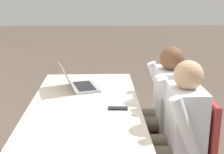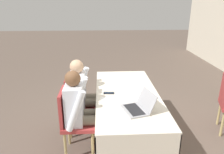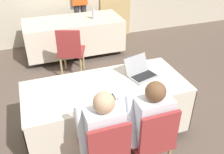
{
  "view_description": "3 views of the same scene",
  "coord_description": "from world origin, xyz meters",
  "px_view_note": "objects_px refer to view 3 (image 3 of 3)",
  "views": [
    {
      "loc": [
        -2.23,
        -0.14,
        1.65
      ],
      "look_at": [
        0.0,
        -0.21,
        1.01
      ],
      "focal_mm": 50.0,
      "sensor_mm": 36.0,
      "label": 1
    },
    {
      "loc": [
        2.8,
        -0.36,
        2.02
      ],
      "look_at": [
        0.0,
        -0.21,
        1.01
      ],
      "focal_mm": 35.0,
      "sensor_mm": 36.0,
      "label": 2
    },
    {
      "loc": [
        -0.76,
        -2.37,
        2.42
      ],
      "look_at": [
        0.0,
        -0.21,
        1.01
      ],
      "focal_mm": 40.0,
      "sensor_mm": 36.0,
      "label": 3
    }
  ],
  "objects_px": {
    "laptop": "(142,73)",
    "chair_near_right": "(152,138)",
    "water_bottle": "(94,13)",
    "cell_phone": "(112,98)",
    "chair_near_left": "(106,150)",
    "person_red_shirt": "(80,1)",
    "chair_far_spare": "(71,50)",
    "person_white_shirt": "(148,120)",
    "person_checkered_shirt": "(102,131)"
  },
  "relations": [
    {
      "from": "laptop",
      "to": "chair_near_right",
      "type": "bearing_deg",
      "value": -122.66
    },
    {
      "from": "chair_near_left",
      "to": "person_checkered_shirt",
      "type": "bearing_deg",
      "value": -90.0
    },
    {
      "from": "cell_phone",
      "to": "person_red_shirt",
      "type": "height_order",
      "value": "person_red_shirt"
    },
    {
      "from": "water_bottle",
      "to": "person_red_shirt",
      "type": "distance_m",
      "value": 0.82
    },
    {
      "from": "laptop",
      "to": "person_red_shirt",
      "type": "bearing_deg",
      "value": 75.28
    },
    {
      "from": "chair_near_right",
      "to": "chair_far_spare",
      "type": "distance_m",
      "value": 2.4
    },
    {
      "from": "water_bottle",
      "to": "person_white_shirt",
      "type": "distance_m",
      "value": 3.06
    },
    {
      "from": "cell_phone",
      "to": "person_white_shirt",
      "type": "height_order",
      "value": "person_white_shirt"
    },
    {
      "from": "water_bottle",
      "to": "chair_near_left",
      "type": "distance_m",
      "value": 3.26
    },
    {
      "from": "water_bottle",
      "to": "chair_far_spare",
      "type": "relative_size",
      "value": 0.27
    },
    {
      "from": "person_white_shirt",
      "to": "chair_near_right",
      "type": "bearing_deg",
      "value": 90.0
    },
    {
      "from": "water_bottle",
      "to": "chair_near_left",
      "type": "xyz_separation_m",
      "value": [
        -0.79,
        -3.15,
        -0.35
      ]
    },
    {
      "from": "person_white_shirt",
      "to": "laptop",
      "type": "bearing_deg",
      "value": -109.22
    },
    {
      "from": "chair_near_left",
      "to": "person_white_shirt",
      "type": "relative_size",
      "value": 0.78
    },
    {
      "from": "laptop",
      "to": "water_bottle",
      "type": "relative_size",
      "value": 1.68
    },
    {
      "from": "cell_phone",
      "to": "person_checkered_shirt",
      "type": "xyz_separation_m",
      "value": [
        -0.24,
        -0.38,
        -0.08
      ]
    },
    {
      "from": "laptop",
      "to": "cell_phone",
      "type": "distance_m",
      "value": 0.61
    },
    {
      "from": "cell_phone",
      "to": "chair_near_left",
      "type": "relative_size",
      "value": 0.16
    },
    {
      "from": "laptop",
      "to": "chair_far_spare",
      "type": "bearing_deg",
      "value": 95.91
    },
    {
      "from": "laptop",
      "to": "cell_phone",
      "type": "bearing_deg",
      "value": -163.2
    },
    {
      "from": "laptop",
      "to": "cell_phone",
      "type": "height_order",
      "value": "laptop"
    },
    {
      "from": "chair_near_right",
      "to": "person_white_shirt",
      "type": "relative_size",
      "value": 0.78
    },
    {
      "from": "cell_phone",
      "to": "chair_near_right",
      "type": "relative_size",
      "value": 0.16
    },
    {
      "from": "chair_near_left",
      "to": "chair_far_spare",
      "type": "xyz_separation_m",
      "value": [
        0.13,
        2.37,
        0.0
      ]
    },
    {
      "from": "chair_near_left",
      "to": "chair_far_spare",
      "type": "distance_m",
      "value": 2.37
    },
    {
      "from": "person_white_shirt",
      "to": "person_red_shirt",
      "type": "height_order",
      "value": "person_red_shirt"
    },
    {
      "from": "cell_phone",
      "to": "chair_far_spare",
      "type": "xyz_separation_m",
      "value": [
        -0.11,
        1.89,
        -0.24
      ]
    },
    {
      "from": "laptop",
      "to": "chair_near_right",
      "type": "xyz_separation_m",
      "value": [
        -0.25,
        -0.81,
        -0.28
      ]
    },
    {
      "from": "chair_near_left",
      "to": "person_white_shirt",
      "type": "height_order",
      "value": "person_white_shirt"
    },
    {
      "from": "chair_near_right",
      "to": "person_checkered_shirt",
      "type": "xyz_separation_m",
      "value": [
        -0.5,
        0.1,
        0.16
      ]
    },
    {
      "from": "chair_near_left",
      "to": "person_checkered_shirt",
      "type": "height_order",
      "value": "person_checkered_shirt"
    },
    {
      "from": "cell_phone",
      "to": "chair_near_right",
      "type": "bearing_deg",
      "value": -57.26
    },
    {
      "from": "cell_phone",
      "to": "water_bottle",
      "type": "relative_size",
      "value": 0.61
    },
    {
      "from": "cell_phone",
      "to": "water_bottle",
      "type": "distance_m",
      "value": 2.72
    },
    {
      "from": "person_checkered_shirt",
      "to": "person_white_shirt",
      "type": "bearing_deg",
      "value": -180.0
    },
    {
      "from": "cell_phone",
      "to": "chair_far_spare",
      "type": "bearing_deg",
      "value": 97.03
    },
    {
      "from": "water_bottle",
      "to": "person_checkered_shirt",
      "type": "xyz_separation_m",
      "value": [
        -0.79,
        -3.04,
        -0.19
      ]
    },
    {
      "from": "laptop",
      "to": "chair_near_left",
      "type": "bearing_deg",
      "value": -148.54
    },
    {
      "from": "laptop",
      "to": "chair_near_right",
      "type": "relative_size",
      "value": 0.45
    },
    {
      "from": "water_bottle",
      "to": "chair_near_left",
      "type": "relative_size",
      "value": 0.27
    },
    {
      "from": "chair_near_left",
      "to": "chair_far_spare",
      "type": "bearing_deg",
      "value": -93.15
    },
    {
      "from": "chair_near_right",
      "to": "person_checkered_shirt",
      "type": "height_order",
      "value": "person_checkered_shirt"
    },
    {
      "from": "cell_phone",
      "to": "water_bottle",
      "type": "height_order",
      "value": "water_bottle"
    },
    {
      "from": "chair_near_left",
      "to": "person_white_shirt",
      "type": "xyz_separation_m",
      "value": [
        0.5,
        0.1,
        0.16
      ]
    },
    {
      "from": "cell_phone",
      "to": "chair_far_spare",
      "type": "distance_m",
      "value": 1.91
    },
    {
      "from": "water_bottle",
      "to": "person_red_shirt",
      "type": "relative_size",
      "value": 0.16
    },
    {
      "from": "person_red_shirt",
      "to": "chair_near_left",
      "type": "bearing_deg",
      "value": -93.11
    },
    {
      "from": "person_checkered_shirt",
      "to": "person_red_shirt",
      "type": "relative_size",
      "value": 0.75
    },
    {
      "from": "cell_phone",
      "to": "chair_near_left",
      "type": "xyz_separation_m",
      "value": [
        -0.24,
        -0.48,
        -0.24
      ]
    },
    {
      "from": "chair_near_left",
      "to": "person_red_shirt",
      "type": "relative_size",
      "value": 0.58
    }
  ]
}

